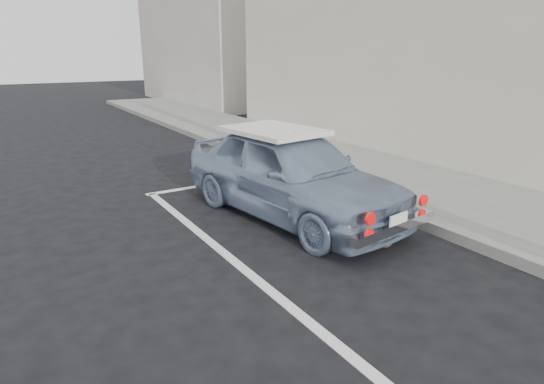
# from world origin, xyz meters

# --- Properties ---
(sidewalk) EXTENTS (2.80, 40.00, 0.15)m
(sidewalk) POSITION_xyz_m (3.20, 2.00, 0.07)
(sidewalk) COLOR slate
(sidewalk) RESTS_ON ground
(building_far) EXTENTS (3.50, 10.00, 8.00)m
(building_far) POSITION_xyz_m (6.35, 20.00, 4.00)
(building_far) COLOR #B3AAA2
(building_far) RESTS_ON ground
(pline_front) EXTENTS (3.00, 0.12, 0.01)m
(pline_front) POSITION_xyz_m (0.50, 6.50, 0.00)
(pline_front) COLOR silver
(pline_front) RESTS_ON ground
(pline_side) EXTENTS (0.12, 7.00, 0.01)m
(pline_side) POSITION_xyz_m (-0.90, 3.00, 0.00)
(pline_side) COLOR silver
(pline_side) RESTS_ON ground
(retro_coupe) EXTENTS (2.06, 4.08, 1.33)m
(retro_coupe) POSITION_xyz_m (0.58, 4.33, 0.67)
(retro_coupe) COLOR gray
(retro_coupe) RESTS_ON ground
(cat) EXTENTS (0.23, 0.45, 0.24)m
(cat) POSITION_xyz_m (0.92, 2.70, 0.11)
(cat) COLOR #6D5E53
(cat) RESTS_ON ground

